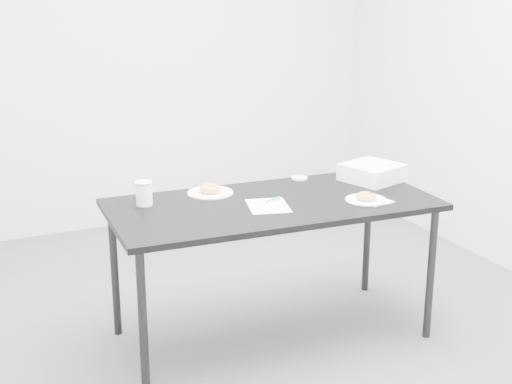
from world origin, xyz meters
name	(u,v)px	position (x,y,z in m)	size (l,w,h in m)	color
floor	(236,326)	(0.00, 0.00, 0.00)	(4.00, 4.00, 0.00)	#4B4A4F
wall_back	(129,53)	(0.00, 2.00, 1.35)	(4.00, 0.02, 2.70)	silver
table	(272,212)	(0.14, -0.17, 0.71)	(1.73, 0.89, 0.77)	black
scorecard	(268,206)	(0.08, -0.23, 0.77)	(0.20, 0.25, 0.00)	white
logo_patch	(276,199)	(0.17, -0.15, 0.77)	(0.04, 0.04, 0.00)	green
pen	(273,199)	(0.15, -0.15, 0.78)	(0.01, 0.01, 0.12)	#0C846B
napkin	(375,201)	(0.62, -0.39, 0.77)	(0.15, 0.15, 0.00)	white
plate_near	(366,200)	(0.58, -0.37, 0.78)	(0.22, 0.22, 0.01)	white
donut_near	(366,196)	(0.58, -0.37, 0.80)	(0.10, 0.10, 0.03)	#D27E42
plate_far	(210,193)	(-0.10, 0.10, 0.77)	(0.25, 0.25, 0.01)	white
donut_far	(210,189)	(-0.10, 0.10, 0.80)	(0.12, 0.12, 0.04)	#D27E42
coffee_cup	(144,193)	(-0.48, 0.05, 0.83)	(0.08, 0.08, 0.13)	white
cup_lid	(300,178)	(0.47, 0.15, 0.78)	(0.09, 0.09, 0.01)	white
bakery_box	(372,172)	(0.84, -0.05, 0.82)	(0.29, 0.29, 0.10)	white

